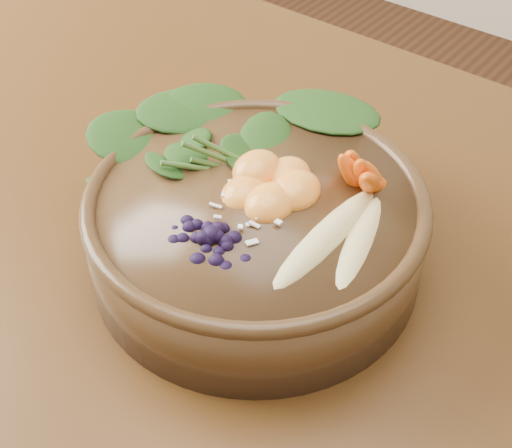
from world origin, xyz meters
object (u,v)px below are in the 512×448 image
Objects in this scene: mandarin_cluster at (271,173)px; stoneware_bowl at (256,232)px; blueberry_pile at (210,220)px; carrot_cluster at (364,138)px; dining_table at (227,296)px; banana_halves at (344,225)px; kale_heap at (258,124)px.

stoneware_bowl is at bearing -96.60° from mandarin_cluster.
carrot_cluster is at bearing 70.19° from blueberry_pile.
mandarin_cluster is at bearing -129.81° from carrot_cluster.
dining_table is 0.24m from banana_halves.
blueberry_pile is (-0.09, -0.07, 0.01)m from banana_halves.
kale_heap is 2.37× the size of carrot_cluster.
dining_table is at bearing -90.56° from kale_heap.
banana_halves is at bearing -10.00° from mandarin_cluster.
banana_halves reaches higher than dining_table.
blueberry_pile is (0.05, -0.08, 0.20)m from dining_table.
dining_table is 0.20m from mandarin_cluster.
banana_halves is at bearing -2.88° from dining_table.
banana_halves is at bearing 2.48° from stoneware_bowl.
stoneware_bowl is 0.09m from blueberry_pile.
dining_table is at bearing -145.01° from carrot_cluster.
carrot_cluster is (0.06, 0.08, 0.09)m from stoneware_bowl.
kale_heap is 1.42× the size of blueberry_pile.
stoneware_bowl is 1.78× the size of banana_halves.
stoneware_bowl is 0.11m from banana_halves.
blueberry_pile is (0.05, -0.13, -0.00)m from kale_heap.
carrot_cluster is at bearing 34.74° from dining_table.
stoneware_bowl is 1.53× the size of kale_heap.
stoneware_bowl is at bearing -12.60° from dining_table.
banana_halves is at bearing 38.23° from blueberry_pile.
dining_table is at bearing 167.40° from stoneware_bowl.
banana_halves is (0.09, 0.00, 0.06)m from stoneware_bowl.
dining_table is 18.35× the size of carrot_cluster.
kale_heap reaches higher than stoneware_bowl.
stoneware_bowl is at bearing -53.39° from kale_heap.
blueberry_pile reaches higher than banana_halves.
carrot_cluster is at bearing 49.94° from mandarin_cluster.
kale_heap is 0.11m from carrot_cluster.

